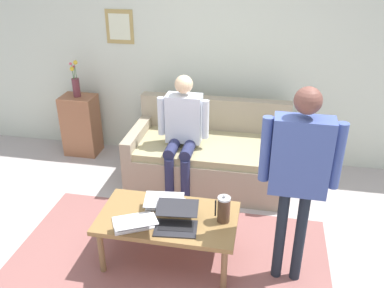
% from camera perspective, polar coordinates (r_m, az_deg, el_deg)
% --- Properties ---
extents(ground_plane, '(7.68, 7.68, 0.00)m').
position_cam_1_polar(ground_plane, '(3.62, -1.70, -17.18)').
color(ground_plane, '#ACA3A1').
extents(area_rug, '(2.74, 1.77, 0.01)m').
position_cam_1_polar(area_rug, '(3.66, -3.58, -16.52)').
color(area_rug, '#8E5754').
rests_on(area_rug, ground_plane).
extents(back_wall, '(7.04, 0.11, 2.70)m').
position_cam_1_polar(back_wall, '(4.93, 3.73, 12.89)').
color(back_wall, silver).
rests_on(back_wall, ground_plane).
extents(couch, '(1.75, 0.93, 0.88)m').
position_cam_1_polar(couch, '(4.66, 2.46, -1.70)').
color(couch, '#9F907A').
rests_on(couch, ground_plane).
extents(coffee_table, '(1.15, 0.64, 0.45)m').
position_cam_1_polar(coffee_table, '(3.48, -3.35, -10.61)').
color(coffee_table, olive).
rests_on(coffee_table, ground_plane).
extents(laptop_left, '(0.36, 0.31, 0.13)m').
position_cam_1_polar(laptop_left, '(3.54, -3.77, -8.17)').
color(laptop_left, silver).
rests_on(laptop_left, coffee_table).
extents(laptop_center, '(0.37, 0.38, 0.14)m').
position_cam_1_polar(laptop_center, '(3.32, -2.18, -10.64)').
color(laptop_center, '#28282D').
rests_on(laptop_center, coffee_table).
extents(laptop_right, '(0.46, 0.48, 0.15)m').
position_cam_1_polar(laptop_right, '(3.33, -8.04, -10.74)').
color(laptop_right, silver).
rests_on(laptop_right, coffee_table).
extents(french_press, '(0.13, 0.11, 0.25)m').
position_cam_1_polar(french_press, '(3.34, 4.43, -9.02)').
color(french_press, '#4C3323').
rests_on(french_press, coffee_table).
extents(side_shelf, '(0.42, 0.32, 0.77)m').
position_cam_1_polar(side_shelf, '(5.43, -15.16, 2.57)').
color(side_shelf, '#935A3C').
rests_on(side_shelf, ground_plane).
extents(flower_vase, '(0.10, 0.09, 0.45)m').
position_cam_1_polar(flower_vase, '(5.24, -15.87, 8.05)').
color(flower_vase, brown).
rests_on(flower_vase, side_shelf).
extents(person_standing, '(0.58, 0.19, 1.64)m').
position_cam_1_polar(person_standing, '(3.04, 14.71, -2.91)').
color(person_standing, '#1D242E').
rests_on(person_standing, ground_plane).
extents(person_seated, '(0.55, 0.51, 1.28)m').
position_cam_1_polar(person_seated, '(4.31, -1.33, 2.19)').
color(person_seated, '#262A4D').
rests_on(person_seated, ground_plane).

